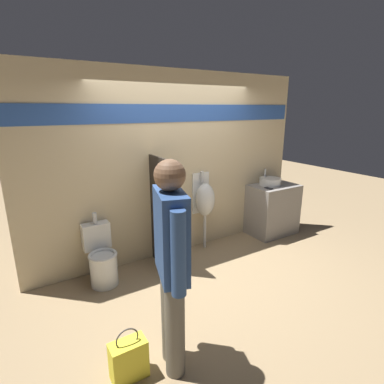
% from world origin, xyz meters
% --- Properties ---
extents(ground_plane, '(16.00, 16.00, 0.00)m').
position_xyz_m(ground_plane, '(0.00, 0.00, 0.00)').
color(ground_plane, '#997F5B').
extents(display_wall, '(4.43, 0.07, 2.70)m').
position_xyz_m(display_wall, '(0.00, 0.60, 1.36)').
color(display_wall, beige).
rests_on(display_wall, ground_plane).
extents(sink_counter, '(0.83, 0.56, 0.89)m').
position_xyz_m(sink_counter, '(1.75, 0.29, 0.44)').
color(sink_counter, gray).
rests_on(sink_counter, ground_plane).
extents(sink_basin, '(0.37, 0.37, 0.26)m').
position_xyz_m(sink_basin, '(1.70, 0.35, 0.95)').
color(sink_basin, silver).
rests_on(sink_basin, sink_counter).
extents(cell_phone, '(0.07, 0.14, 0.01)m').
position_xyz_m(cell_phone, '(1.50, 0.18, 0.89)').
color(cell_phone, black).
rests_on(cell_phone, sink_counter).
extents(divider_near_counter, '(0.03, 0.58, 1.56)m').
position_xyz_m(divider_near_counter, '(-0.44, 0.28, 0.78)').
color(divider_near_counter, '#28231E').
rests_on(divider_near_counter, ground_plane).
extents(urinal_near_counter, '(0.31, 0.28, 1.23)m').
position_xyz_m(urinal_near_counter, '(0.40, 0.44, 0.80)').
color(urinal_near_counter, silver).
rests_on(urinal_near_counter, ground_plane).
extents(toilet, '(0.36, 0.52, 0.89)m').
position_xyz_m(toilet, '(-1.28, 0.29, 0.32)').
color(toilet, silver).
rests_on(toilet, ground_plane).
extents(person_in_vest, '(0.32, 0.62, 1.82)m').
position_xyz_m(person_in_vest, '(-1.12, -1.33, 1.01)').
color(person_in_vest, '#666056').
rests_on(person_in_vest, ground_plane).
extents(shopping_bag, '(0.30, 0.16, 0.48)m').
position_xyz_m(shopping_bag, '(-1.50, -1.26, 0.18)').
color(shopping_bag, yellow).
rests_on(shopping_bag, ground_plane).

